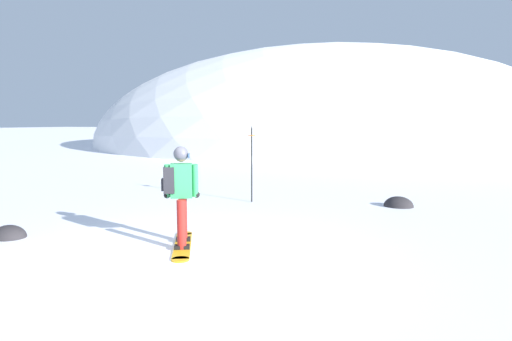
% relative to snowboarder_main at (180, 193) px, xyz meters
% --- Properties ---
extents(ground_plane, '(300.00, 300.00, 0.00)m').
position_rel_snowboarder_main_xyz_m(ground_plane, '(0.37, -0.67, -0.92)').
color(ground_plane, white).
extents(ridge_peak_main, '(41.96, 37.77, 17.41)m').
position_rel_snowboarder_main_xyz_m(ridge_peak_main, '(-4.73, 33.33, -0.92)').
color(ridge_peak_main, white).
rests_on(ridge_peak_main, ground).
extents(snowboarder_main, '(1.01, 1.66, 1.71)m').
position_rel_snowboarder_main_xyz_m(snowboarder_main, '(0.00, 0.00, 0.00)').
color(snowboarder_main, orange).
rests_on(snowboarder_main, ground).
extents(piste_marker_near, '(0.20, 0.20, 2.03)m').
position_rel_snowboarder_main_xyz_m(piste_marker_near, '(-0.37, 4.28, 0.24)').
color(piste_marker_near, black).
rests_on(piste_marker_near, ground).
extents(rock_dark, '(0.65, 0.56, 0.46)m').
position_rel_snowboarder_main_xyz_m(rock_dark, '(-3.26, -0.65, -0.92)').
color(rock_dark, '#282628').
rests_on(rock_dark, ground).
extents(rock_mid, '(0.73, 0.62, 0.51)m').
position_rel_snowboarder_main_xyz_m(rock_mid, '(3.33, 5.00, -0.92)').
color(rock_mid, '#282628').
rests_on(rock_mid, ground).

